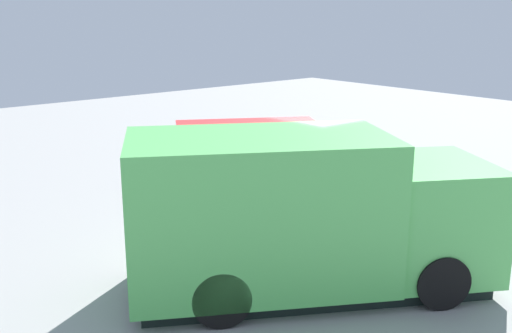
{
  "coord_description": "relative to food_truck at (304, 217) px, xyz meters",
  "views": [
    {
      "loc": [
        -7.63,
        7.96,
        4.23
      ],
      "look_at": [
        1.89,
        -0.02,
        0.98
      ],
      "focal_mm": 41.94,
      "sensor_mm": 36.0,
      "label": 1
    }
  ],
  "objects": [
    {
      "name": "planter_flowering_far",
      "position": [
        5.32,
        -2.43,
        -0.86
      ],
      "size": [
        0.48,
        0.48,
        0.64
      ],
      "color": "gray",
      "rests_on": "ground_plane"
    },
    {
      "name": "food_truck",
      "position": [
        0.0,
        0.0,
        0.0
      ],
      "size": [
        4.69,
        5.78,
        2.47
      ],
      "color": "#59C15B",
      "rests_on": "ground_plane"
    },
    {
      "name": "ground_plane",
      "position": [
        1.5,
        -1.88,
        -1.18
      ],
      "size": [
        40.0,
        40.0,
        0.0
      ],
      "primitive_type": "plane",
      "color": "#9B9B99"
    },
    {
      "name": "person_customer",
      "position": [
        2.02,
        -4.07,
        -0.86
      ],
      "size": [
        0.52,
        0.77,
        0.85
      ],
      "color": "olive",
      "rests_on": "ground_plane"
    },
    {
      "name": "planter_flowering_near",
      "position": [
        5.56,
        -0.78,
        -0.73
      ],
      "size": [
        0.61,
        0.61,
        0.88
      ],
      "color": "beige",
      "rests_on": "ground_plane"
    }
  ]
}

